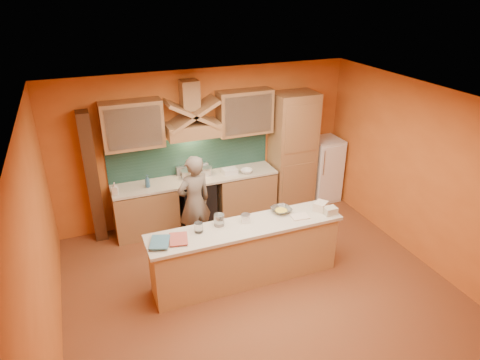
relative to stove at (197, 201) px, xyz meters
name	(u,v)px	position (x,y,z in m)	size (l,w,h in m)	color
floor	(260,289)	(0.30, -2.20, -0.45)	(5.50, 5.00, 0.01)	brown
ceiling	(264,105)	(0.30, -2.20, 2.35)	(5.50, 5.00, 0.01)	white
wall_back	(206,145)	(0.30, 0.30, 0.95)	(5.50, 0.02, 2.80)	#CB6727
wall_front	(381,337)	(0.30, -4.70, 0.95)	(5.50, 0.02, 2.80)	#CB6727
wall_left	(41,249)	(-2.45, -2.20, 0.95)	(0.02, 5.00, 2.80)	#CB6727
wall_right	(422,175)	(3.05, -2.20, 0.95)	(0.02, 5.00, 2.80)	#CB6727
base_cabinet_left	(146,211)	(-0.95, 0.00, -0.02)	(1.10, 0.60, 0.86)	#9D7148
base_cabinet_right	(244,193)	(0.95, 0.00, -0.02)	(1.10, 0.60, 0.86)	#9D7148
counter_top	(196,179)	(0.00, 0.00, 0.45)	(3.00, 0.62, 0.04)	beige
stove	(197,201)	(0.00, 0.00, 0.00)	(0.60, 0.58, 0.90)	black
backsplash	(191,155)	(0.00, 0.28, 0.80)	(3.00, 0.03, 0.70)	#1A3932
range_hood	(193,129)	(0.00, 0.05, 1.37)	(0.92, 0.50, 0.24)	#9D7148
hood_chimney	(190,95)	(0.00, 0.15, 1.95)	(0.30, 0.30, 0.50)	#9D7148
upper_cabinet_left	(132,125)	(-1.00, 0.12, 1.55)	(1.00, 0.35, 0.80)	#9D7148
upper_cabinet_right	(245,112)	(1.00, 0.12, 1.55)	(1.00, 0.35, 0.80)	#9D7148
pantry_column	(292,151)	(1.95, 0.00, 0.70)	(0.80, 0.60, 2.30)	#9D7148
fridge	(324,169)	(2.70, 0.00, 0.20)	(0.58, 0.60, 1.30)	white
trim_column_left	(92,178)	(-1.75, 0.15, 0.70)	(0.20, 0.30, 2.30)	#472816
island_body	(246,255)	(0.20, -1.90, -0.01)	(2.80, 0.55, 0.88)	tan
island_top	(246,227)	(0.20, -1.90, 0.47)	(2.90, 0.62, 0.05)	beige
person	(194,202)	(-0.24, -0.72, 0.37)	(0.60, 0.39, 1.65)	#70665B
pot_large	(188,175)	(-0.14, 0.03, 0.53)	(0.22, 0.22, 0.16)	silver
pot_small	(206,172)	(0.22, 0.06, 0.52)	(0.20, 0.20, 0.14)	silver
soap_bottle_a	(115,188)	(-1.43, -0.13, 0.58)	(0.10, 0.10, 0.21)	silver
soap_bottle_b	(147,181)	(-0.88, -0.06, 0.58)	(0.09, 0.09, 0.23)	#2E5A80
bowl_back	(246,171)	(0.93, -0.14, 0.50)	(0.22, 0.22, 0.07)	white
dish_rack	(230,171)	(0.64, -0.04, 0.52)	(0.26, 0.20, 0.09)	white
book_lower	(169,240)	(-0.93, -1.89, 0.51)	(0.25, 0.33, 0.03)	#AA493C
book_upper	(150,243)	(-1.18, -1.88, 0.53)	(0.25, 0.35, 0.03)	#3C6C85
jar_large	(219,220)	(-0.16, -1.74, 0.58)	(0.15, 0.15, 0.17)	silver
jar_small	(199,227)	(-0.48, -1.81, 0.57)	(0.12, 0.12, 0.15)	white
kitchen_scale	(246,219)	(0.24, -1.78, 0.54)	(0.11, 0.11, 0.09)	white
mixing_bowl	(281,210)	(0.85, -1.73, 0.53)	(0.30, 0.30, 0.07)	white
cloth	(300,216)	(1.04, -1.97, 0.50)	(0.26, 0.19, 0.02)	beige
grocery_bag_a	(321,206)	(1.44, -1.89, 0.56)	(0.20, 0.16, 0.13)	beige
grocery_bag_b	(330,211)	(1.51, -2.06, 0.55)	(0.19, 0.15, 0.11)	beige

